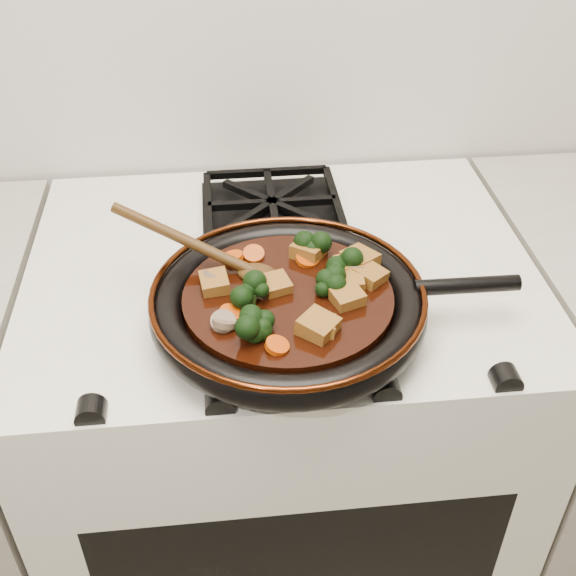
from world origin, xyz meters
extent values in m
cube|color=white|center=(0.00, 1.69, 0.45)|extent=(0.76, 0.60, 0.90)
cylinder|color=black|center=(0.00, 1.54, 0.93)|extent=(0.33, 0.33, 0.01)
torus|color=black|center=(0.00, 1.54, 0.94)|extent=(0.36, 0.36, 0.04)
torus|color=#441B09|center=(0.00, 1.54, 0.96)|extent=(0.36, 0.36, 0.01)
cylinder|color=black|center=(0.23, 1.54, 0.96)|extent=(0.14, 0.02, 0.02)
cylinder|color=black|center=(0.00, 1.54, 0.95)|extent=(0.27, 0.27, 0.02)
cube|color=#8D5C20|center=(0.09, 1.58, 0.97)|extent=(0.05, 0.05, 0.02)
cube|color=#8D5C20|center=(0.08, 1.55, 0.97)|extent=(0.04, 0.04, 0.03)
cube|color=#8D5C20|center=(0.11, 1.56, 0.97)|extent=(0.05, 0.05, 0.03)
cube|color=#8D5C20|center=(0.07, 1.51, 0.97)|extent=(0.05, 0.04, 0.02)
cube|color=#8D5C20|center=(0.10, 1.59, 0.97)|extent=(0.06, 0.06, 0.03)
cube|color=#8D5C20|center=(0.02, 1.46, 0.97)|extent=(0.06, 0.06, 0.03)
cube|color=#8D5C20|center=(-0.02, 1.55, 0.97)|extent=(0.04, 0.05, 0.02)
cube|color=#8D5C20|center=(0.03, 1.47, 0.97)|extent=(0.04, 0.04, 0.03)
cube|color=#8D5C20|center=(-0.10, 1.56, 0.97)|extent=(0.04, 0.04, 0.03)
cube|color=#8D5C20|center=(0.03, 1.62, 0.97)|extent=(0.06, 0.06, 0.03)
cylinder|color=#C63F05|center=(0.03, 1.61, 0.96)|extent=(0.03, 0.03, 0.02)
cylinder|color=#C63F05|center=(-0.04, 1.63, 0.96)|extent=(0.03, 0.03, 0.02)
cylinder|color=#C63F05|center=(-0.08, 1.50, 0.96)|extent=(0.03, 0.03, 0.02)
cylinder|color=#C63F05|center=(-0.03, 1.44, 0.96)|extent=(0.03, 0.03, 0.02)
cylinder|color=#C63F05|center=(-0.07, 1.62, 0.96)|extent=(0.03, 0.03, 0.02)
cylinder|color=brown|center=(-0.10, 1.57, 0.97)|extent=(0.05, 0.05, 0.03)
cylinder|color=brown|center=(0.03, 1.63, 0.97)|extent=(0.04, 0.04, 0.03)
cylinder|color=brown|center=(0.09, 1.57, 0.97)|extent=(0.04, 0.04, 0.03)
cylinder|color=brown|center=(-0.09, 1.48, 0.97)|extent=(0.04, 0.04, 0.02)
cylinder|color=brown|center=(-0.09, 1.49, 0.97)|extent=(0.04, 0.04, 0.02)
ellipsoid|color=#43290E|center=(-0.04, 1.58, 0.96)|extent=(0.07, 0.06, 0.02)
cylinder|color=#43290E|center=(-0.13, 1.63, 0.99)|extent=(0.02, 0.02, 0.22)
camera|label=1|loc=(-0.08, 0.81, 1.54)|focal=45.00mm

